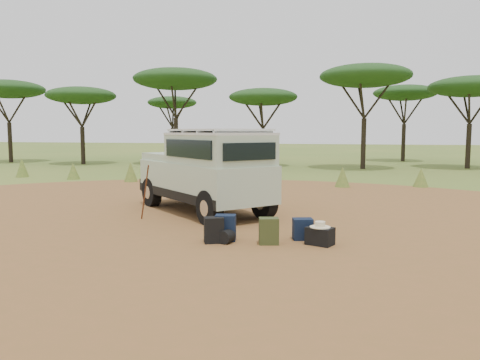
% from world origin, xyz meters
% --- Properties ---
extents(ground, '(140.00, 140.00, 0.00)m').
position_xyz_m(ground, '(0.00, 0.00, 0.00)').
color(ground, '#4C6D26').
rests_on(ground, ground).
extents(dirt_clearing, '(23.00, 23.00, 0.01)m').
position_xyz_m(dirt_clearing, '(0.00, 0.00, 0.00)').
color(dirt_clearing, brown).
rests_on(dirt_clearing, ground).
extents(grass_fringe, '(36.60, 1.60, 0.90)m').
position_xyz_m(grass_fringe, '(0.12, 8.67, 0.40)').
color(grass_fringe, '#4C6D26').
rests_on(grass_fringe, ground).
extents(acacia_treeline, '(46.70, 13.20, 6.26)m').
position_xyz_m(acacia_treeline, '(0.75, 19.81, 4.87)').
color(acacia_treeline, black).
rests_on(acacia_treeline, ground).
extents(safari_vehicle, '(4.59, 4.44, 2.25)m').
position_xyz_m(safari_vehicle, '(-0.47, 1.66, 1.09)').
color(safari_vehicle, '#ADC0A4').
rests_on(safari_vehicle, ground).
extents(walking_staff, '(0.40, 0.35, 1.39)m').
position_xyz_m(walking_staff, '(-1.60, 0.22, 0.69)').
color(walking_staff, brown).
rests_on(walking_staff, ground).
extents(backpack_black, '(0.45, 0.40, 0.51)m').
position_xyz_m(backpack_black, '(0.70, -1.61, 0.26)').
color(backpack_black, black).
rests_on(backpack_black, ground).
extents(backpack_navy, '(0.44, 0.35, 0.53)m').
position_xyz_m(backpack_navy, '(0.88, -1.38, 0.26)').
color(backpack_navy, '#101A34').
rests_on(backpack_navy, ground).
extents(backpack_olive, '(0.43, 0.36, 0.52)m').
position_xyz_m(backpack_olive, '(1.77, -1.48, 0.26)').
color(backpack_olive, '#3F4620').
rests_on(backpack_olive, ground).
extents(duffel_navy, '(0.45, 0.39, 0.44)m').
position_xyz_m(duffel_navy, '(2.38, -0.94, 0.22)').
color(duffel_navy, '#101A34').
rests_on(duffel_navy, ground).
extents(hard_case, '(0.59, 0.51, 0.35)m').
position_xyz_m(hard_case, '(2.75, -1.30, 0.17)').
color(hard_case, black).
rests_on(hard_case, ground).
extents(stuff_sack, '(0.33, 0.33, 0.27)m').
position_xyz_m(stuff_sack, '(0.95, -1.60, 0.14)').
color(stuff_sack, black).
rests_on(stuff_sack, ground).
extents(safari_hat, '(0.40, 0.40, 0.12)m').
position_xyz_m(safari_hat, '(2.75, -1.30, 0.39)').
color(safari_hat, beige).
rests_on(safari_hat, hard_case).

